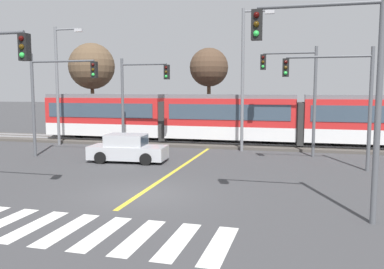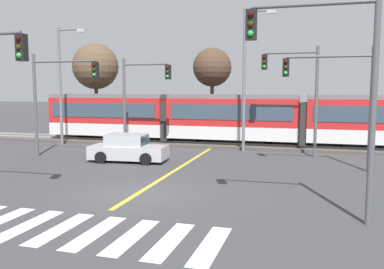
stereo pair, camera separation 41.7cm
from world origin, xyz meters
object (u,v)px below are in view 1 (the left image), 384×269
at_px(bare_tree_far_west, 92,67).
at_px(bare_tree_west, 209,68).
at_px(traffic_light_far_left, 138,90).
at_px(street_lamp_centre, 245,72).
at_px(traffic_light_mid_right, 339,89).
at_px(sedan_crossing, 128,149).
at_px(traffic_light_mid_left, 54,89).
at_px(street_lamp_west, 60,79).
at_px(traffic_light_near_right, 336,72).
at_px(traffic_light_far_right, 297,85).
at_px(light_rail_tram, 231,117).

distance_m(bare_tree_far_west, bare_tree_west, 10.26).
bearing_deg(traffic_light_far_left, street_lamp_centre, 13.24).
relative_size(traffic_light_mid_right, bare_tree_west, 0.80).
bearing_deg(sedan_crossing, street_lamp_centre, 43.12).
relative_size(traffic_light_mid_left, street_lamp_west, 0.73).
relative_size(sedan_crossing, street_lamp_west, 0.52).
bearing_deg(bare_tree_west, traffic_light_far_left, -103.70).
relative_size(traffic_light_far_left, street_lamp_west, 0.72).
height_order(traffic_light_near_right, traffic_light_far_right, traffic_light_near_right).
relative_size(traffic_light_far_left, bare_tree_west, 0.79).
xyz_separation_m(light_rail_tram, traffic_light_far_right, (4.46, -3.68, 2.18)).
xyz_separation_m(traffic_light_mid_right, street_lamp_west, (-18.11, 4.49, 0.73)).
bearing_deg(traffic_light_mid_left, street_lamp_west, 119.15).
height_order(traffic_light_far_right, traffic_light_far_left, traffic_light_far_right).
bearing_deg(traffic_light_mid_right, light_rail_tram, 131.19).
height_order(sedan_crossing, street_lamp_west, street_lamp_west).
height_order(traffic_light_far_right, bare_tree_far_west, bare_tree_far_west).
height_order(light_rail_tram, bare_tree_far_west, bare_tree_far_west).
height_order(sedan_crossing, traffic_light_mid_right, traffic_light_mid_right).
bearing_deg(street_lamp_west, light_rail_tram, 13.85).
relative_size(traffic_light_far_left, bare_tree_far_west, 0.74).
height_order(traffic_light_near_right, street_lamp_west, street_lamp_west).
height_order(traffic_light_far_left, bare_tree_west, bare_tree_west).
bearing_deg(bare_tree_west, traffic_light_far_right, -52.86).
bearing_deg(bare_tree_west, light_rail_tram, -64.43).
relative_size(sedan_crossing, traffic_light_mid_left, 0.72).
xyz_separation_m(sedan_crossing, traffic_light_mid_left, (-4.61, 0.29, 3.29)).
bearing_deg(traffic_light_far_left, light_rail_tram, 37.48).
distance_m(light_rail_tram, sedan_crossing, 9.14).
height_order(traffic_light_mid_left, street_lamp_centre, street_lamp_centre).
distance_m(traffic_light_far_right, street_lamp_centre, 3.47).
bearing_deg(traffic_light_far_right, sedan_crossing, -154.73).
distance_m(traffic_light_far_right, street_lamp_west, 16.15).
xyz_separation_m(sedan_crossing, bare_tree_west, (1.57, 13.86, 5.09)).
height_order(sedan_crossing, traffic_light_mid_left, traffic_light_mid_left).
bearing_deg(sedan_crossing, traffic_light_near_right, -38.17).
height_order(traffic_light_mid_left, street_lamp_west, street_lamp_west).
bearing_deg(traffic_light_mid_right, traffic_light_mid_left, -179.20).
bearing_deg(traffic_light_near_right, sedan_crossing, 141.83).
relative_size(traffic_light_far_right, traffic_light_mid_right, 1.08).
xyz_separation_m(street_lamp_centre, bare_tree_west, (-4.16, 8.50, 0.76)).
height_order(traffic_light_far_left, street_lamp_west, street_lamp_west).
relative_size(traffic_light_far_right, bare_tree_west, 0.86).
distance_m(sedan_crossing, traffic_light_mid_left, 5.67).
height_order(light_rail_tram, traffic_light_near_right, traffic_light_near_right).
xyz_separation_m(traffic_light_far_left, street_lamp_west, (-6.35, 1.20, 0.81)).
height_order(traffic_light_mid_right, bare_tree_far_west, bare_tree_far_west).
bearing_deg(light_rail_tram, traffic_light_mid_left, -140.00).
height_order(traffic_light_far_right, street_lamp_west, street_lamp_west).
xyz_separation_m(sedan_crossing, traffic_light_far_right, (8.89, 4.20, 3.52)).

